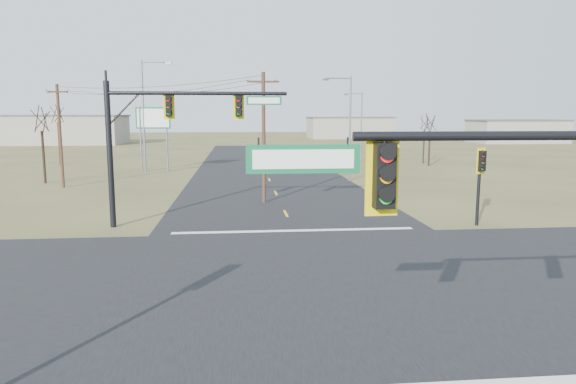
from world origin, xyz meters
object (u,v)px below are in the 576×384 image
object	(u,v)px
pedestal_signal_ne	(481,168)
utility_pole_far	(60,134)
mast_arm_far	(167,123)
bare_tree_d	(425,122)
streetlight_b	(360,123)
bare_tree_c	(430,122)
streetlight_c	(146,110)
bare_tree_a	(41,118)
bare_tree_b	(57,113)
highway_sign	(153,127)
streetlight_a	(348,123)
utility_pole_near	(264,135)

from	to	relation	value
pedestal_signal_ne	utility_pole_far	xyz separation A→B (m)	(-26.25, 16.90, 1.24)
mast_arm_far	bare_tree_d	distance (m)	41.32
mast_arm_far	streetlight_b	distance (m)	40.97
bare_tree_c	streetlight_c	bearing A→B (deg)	-174.13
bare_tree_a	utility_pole_far	bearing A→B (deg)	-49.43
streetlight_b	bare_tree_d	distance (m)	7.88
bare_tree_a	bare_tree_d	distance (m)	40.81
bare_tree_a	bare_tree_b	xyz separation A→B (m)	(-4.31, 16.91, 0.53)
highway_sign	streetlight_c	xyz separation A→B (m)	(-0.71, 0.08, 1.68)
bare_tree_b	bare_tree_c	xyz separation A→B (m)	(42.09, -5.32, -1.05)
streetlight_a	bare_tree_c	world-z (taller)	streetlight_a
streetlight_a	streetlight_c	size ratio (longest dim) A/B	0.81
streetlight_b	bare_tree_d	bearing A→B (deg)	-43.75
streetlight_a	streetlight_b	world-z (taller)	streetlight_a
bare_tree_d	pedestal_signal_ne	bearing A→B (deg)	-105.66
mast_arm_far	highway_sign	distance (m)	26.93
utility_pole_near	mast_arm_far	bearing A→B (deg)	-128.07
streetlight_c	utility_pole_near	bearing A→B (deg)	-55.92
bare_tree_d	streetlight_b	bearing A→B (deg)	149.97
utility_pole_far	bare_tree_a	distance (m)	3.83
mast_arm_far	streetlight_b	xyz separation A→B (m)	(18.63, 36.49, -0.54)
streetlight_c	bare_tree_b	size ratio (longest dim) A/B	1.49
pedestal_signal_ne	highway_sign	size ratio (longest dim) A/B	0.63
streetlight_c	pedestal_signal_ne	bearing A→B (deg)	-46.99
pedestal_signal_ne	bare_tree_b	world-z (taller)	bare_tree_b
utility_pole_far	streetlight_c	bearing A→B (deg)	67.19
highway_sign	streetlight_b	size ratio (longest dim) A/B	0.76
utility_pole_far	highway_sign	bearing A→B (deg)	64.03
bare_tree_a	bare_tree_b	distance (m)	17.46
utility_pole_far	bare_tree_d	size ratio (longest dim) A/B	1.33
pedestal_signal_ne	bare_tree_c	world-z (taller)	bare_tree_c
pedestal_signal_ne	bare_tree_d	world-z (taller)	bare_tree_d
streetlight_b	bare_tree_b	size ratio (longest dim) A/B	1.14
pedestal_signal_ne	utility_pole_far	bearing A→B (deg)	126.44
streetlight_a	bare_tree_a	xyz separation A→B (m)	(-25.68, 0.89, 0.41)
highway_sign	utility_pole_far	bearing A→B (deg)	-112.87
highway_sign	bare_tree_c	xyz separation A→B (m)	(30.00, 3.23, 0.36)
mast_arm_far	utility_pole_near	size ratio (longest dim) A/B	1.08
utility_pole_near	streetlight_a	distance (m)	13.15
utility_pole_near	streetlight_a	world-z (taller)	streetlight_a
pedestal_signal_ne	streetlight_a	bearing A→B (deg)	78.11
pedestal_signal_ne	streetlight_c	distance (m)	35.54
highway_sign	pedestal_signal_ne	bearing A→B (deg)	-50.25
pedestal_signal_ne	highway_sign	distance (m)	34.94
utility_pole_near	bare_tree_d	bearing A→B (deg)	51.98
utility_pole_far	bare_tree_d	world-z (taller)	utility_pole_far
streetlight_a	streetlight_c	world-z (taller)	streetlight_c
bare_tree_c	utility_pole_far	bearing A→B (deg)	-157.94
utility_pole_far	streetlight_b	distance (m)	35.88
utility_pole_far	streetlight_a	distance (m)	23.40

